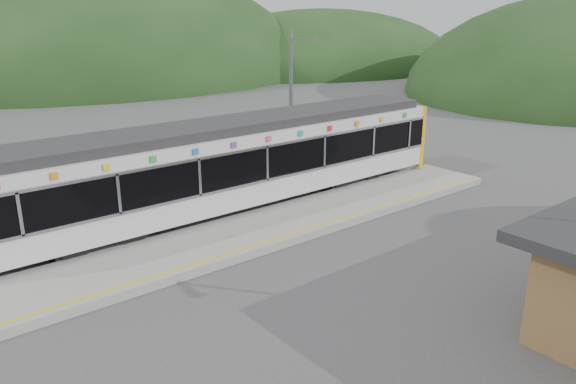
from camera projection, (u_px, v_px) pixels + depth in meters
ground at (291, 274)px, 17.57m from camera, size 120.00×120.00×0.00m
hills at (323, 194)px, 25.17m from camera, size 146.00×149.00×26.00m
platform at (233, 238)px, 19.96m from camera, size 26.00×3.20×0.30m
yellow_line at (254, 245)px, 18.95m from camera, size 26.00×0.10×0.01m
train at (235, 162)px, 22.55m from camera, size 20.44×3.01×3.74m
catenary_mast_east at (291, 102)px, 26.94m from camera, size 0.18×1.80×7.00m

